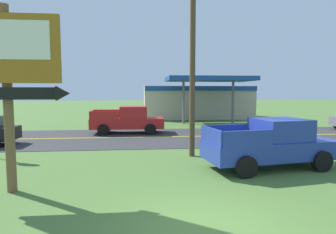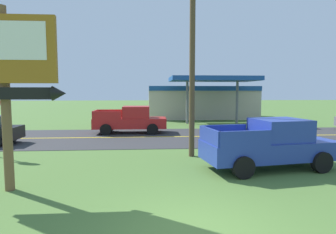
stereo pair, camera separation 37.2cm
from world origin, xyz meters
name	(u,v)px [view 1 (the left image)]	position (x,y,z in m)	size (l,w,h in m)	color
ground_plane	(204,233)	(0.00, 0.00, 0.00)	(180.00, 180.00, 0.00)	#4C7033
road_asphalt	(161,137)	(0.00, 13.00, 0.01)	(140.00, 8.00, 0.02)	#333335
road_centre_line	(161,137)	(0.00, 13.00, 0.02)	(126.00, 0.20, 0.01)	gold
motel_sign	(7,67)	(-5.18, 2.95, 3.77)	(3.45, 0.54, 5.56)	brown
utility_pole	(193,56)	(1.07, 7.32, 4.68)	(1.65, 0.26, 8.84)	brown
gas_station	(197,101)	(5.12, 26.57, 1.94)	(12.00, 11.50, 4.40)	beige
pickup_blue_parked_on_lawn	(271,144)	(3.85, 4.97, 0.96)	(5.45, 2.85, 1.96)	#233893
pickup_red_on_road	(128,120)	(-2.22, 15.00, 0.96)	(5.20, 2.24, 1.96)	red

